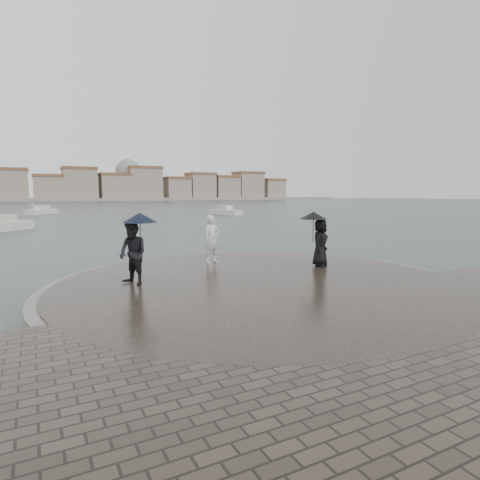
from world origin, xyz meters
TOP-DOWN VIEW (x-y plane):
  - ground at (0.00, 0.00)m, footprint 400.00×400.00m
  - kerb_ring at (0.00, 3.50)m, footprint 12.50×12.50m
  - quay_tip at (0.00, 3.50)m, footprint 11.90×11.90m
  - statue at (-0.02, 7.04)m, footprint 0.73×0.56m
  - visitor_left at (-3.39, 4.80)m, footprint 1.26×1.16m
  - visitor_right at (3.05, 4.62)m, footprint 1.25×1.06m
  - far_skyline at (-6.29, 160.71)m, footprint 260.00×20.00m
  - boats at (1.72, 43.60)m, footprint 30.01×32.40m

SIDE VIEW (x-z plane):
  - ground at x=0.00m, z-range 0.00..0.00m
  - kerb_ring at x=0.00m, z-range 0.00..0.32m
  - quay_tip at x=0.00m, z-range 0.00..0.36m
  - boats at x=1.72m, z-range -0.37..1.13m
  - statue at x=-0.02m, z-range 0.36..2.15m
  - visitor_right at x=3.05m, z-range 0.49..2.44m
  - visitor_left at x=-3.39m, z-range 0.46..2.50m
  - far_skyline at x=-6.29m, z-range -12.89..24.11m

